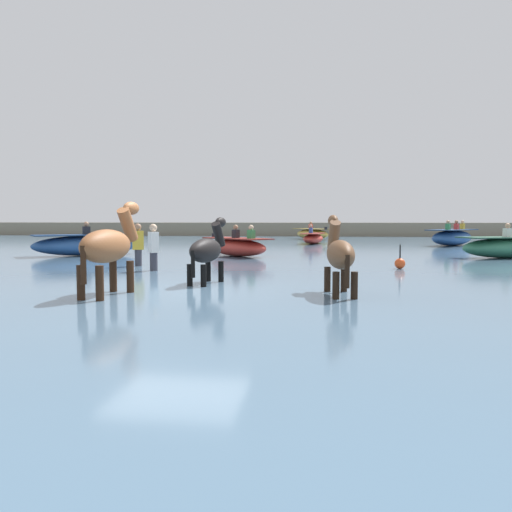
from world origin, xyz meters
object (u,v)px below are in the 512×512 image
at_px(boat_distant_east, 506,247).
at_px(boat_far_offshore, 86,245).
at_px(boat_far_inshore, 237,247).
at_px(person_onlooker_left, 154,253).
at_px(horse_flank_chestnut, 109,249).
at_px(boat_mid_outer, 312,234).
at_px(channel_buoy, 400,263).
at_px(horse_trailing_black, 207,252).
at_px(boat_near_starboard, 452,237).
at_px(boat_near_port, 313,238).
at_px(person_onlooker_right, 138,250).
at_px(horse_lead_bay, 340,257).

xyz_separation_m(boat_distant_east, boat_far_offshore, (-15.13, -0.83, 0.02)).
xyz_separation_m(boat_far_inshore, boat_distant_east, (9.49, 0.41, 0.03)).
bearing_deg(person_onlooker_left, horse_flank_chestnut, -81.02).
distance_m(boat_mid_outer, channel_buoy, 21.27).
height_order(horse_trailing_black, boat_far_offshore, horse_trailing_black).
bearing_deg(boat_mid_outer, boat_distant_east, -66.44).
relative_size(horse_flank_chestnut, boat_far_offshore, 0.53).
distance_m(horse_flank_chestnut, boat_far_offshore, 10.88).
bearing_deg(boat_distant_east, boat_far_inshore, -177.51).
bearing_deg(boat_far_offshore, boat_distant_east, 3.13).
bearing_deg(boat_near_starboard, horse_flank_chestnut, -118.23).
bearing_deg(horse_trailing_black, boat_distant_east, 44.51).
distance_m(boat_far_offshore, boat_near_starboard, 18.16).
height_order(horse_flank_chestnut, boat_far_inshore, horse_flank_chestnut).
bearing_deg(boat_near_port, boat_distant_east, -54.96).
relative_size(boat_far_offshore, person_onlooker_right, 2.39).
xyz_separation_m(person_onlooker_right, channel_buoy, (7.35, 0.10, -0.31)).
distance_m(horse_lead_bay, boat_near_port, 19.73).
height_order(horse_lead_bay, boat_far_offshore, horse_lead_bay).
relative_size(horse_flank_chestnut, channel_buoy, 3.15).
relative_size(boat_near_starboard, channel_buoy, 6.07).
bearing_deg(horse_trailing_black, boat_near_port, 84.48).
bearing_deg(boat_far_inshore, horse_flank_chestnut, -93.18).
xyz_separation_m(horse_trailing_black, boat_far_offshore, (-6.41, 7.75, -0.26)).
height_order(horse_lead_bay, boat_far_inshore, horse_lead_bay).
bearing_deg(horse_trailing_black, horse_flank_chestnut, -125.40).
distance_m(person_onlooker_left, channel_buoy, 6.61).
bearing_deg(horse_lead_bay, boat_far_offshore, 135.30).
distance_m(boat_mid_outer, boat_near_port, 6.48).
bearing_deg(boat_mid_outer, horse_flank_chestnut, -96.19).
distance_m(boat_far_offshore, boat_mid_outer, 18.96).
distance_m(boat_far_inshore, boat_distant_east, 9.50).
bearing_deg(boat_near_port, horse_flank_chestnut, -98.69).
xyz_separation_m(boat_near_starboard, person_onlooker_left, (-11.01, -14.84, 0.03)).
bearing_deg(channel_buoy, boat_near_port, 100.34).
distance_m(boat_far_offshore, channel_buoy, 11.53).
relative_size(horse_lead_bay, person_onlooker_left, 1.12).
distance_m(boat_far_inshore, person_onlooker_left, 5.78).
distance_m(horse_trailing_black, boat_distant_east, 12.23).
bearing_deg(horse_trailing_black, boat_mid_outer, 86.36).
height_order(boat_mid_outer, boat_near_port, boat_mid_outer).
xyz_separation_m(boat_far_offshore, person_onlooker_right, (3.50, -3.98, 0.06)).
xyz_separation_m(boat_distant_east, person_onlooker_right, (-11.63, -4.80, 0.08)).
height_order(horse_lead_bay, person_onlooker_right, horse_lead_bay).
bearing_deg(boat_far_inshore, channel_buoy, -39.46).
distance_m(horse_trailing_black, boat_near_port, 18.55).
bearing_deg(boat_near_starboard, horse_trailing_black, -117.39).
relative_size(boat_near_port, person_onlooker_left, 1.96).
bearing_deg(boat_near_starboard, boat_distant_east, -91.80).
bearing_deg(boat_near_starboard, person_onlooker_left, -126.58).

